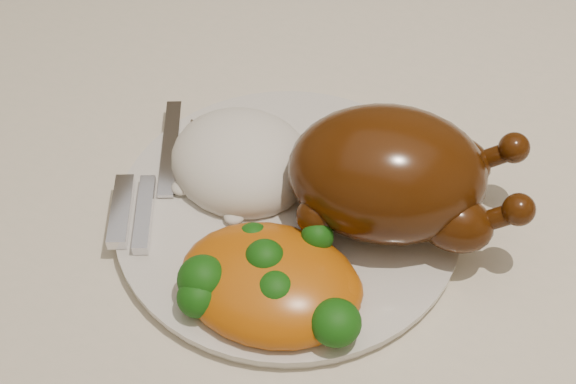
% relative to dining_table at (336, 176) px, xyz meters
% --- Properties ---
extents(dining_table, '(1.60, 0.90, 0.76)m').
position_rel_dining_table_xyz_m(dining_table, '(0.00, 0.00, 0.00)').
color(dining_table, brown).
rests_on(dining_table, floor).
extents(tablecloth, '(1.73, 1.03, 0.18)m').
position_rel_dining_table_xyz_m(tablecloth, '(0.00, 0.00, 0.07)').
color(tablecloth, beige).
rests_on(tablecloth, dining_table).
extents(dinner_plate, '(0.35, 0.35, 0.01)m').
position_rel_dining_table_xyz_m(dinner_plate, '(0.01, -0.14, 0.11)').
color(dinner_plate, silver).
rests_on(dinner_plate, tablecloth).
extents(roast_chicken, '(0.20, 0.15, 0.09)m').
position_rel_dining_table_xyz_m(roast_chicken, '(0.08, -0.12, 0.16)').
color(roast_chicken, '#472007').
rests_on(roast_chicken, dinner_plate).
extents(rice_mound, '(0.14, 0.13, 0.06)m').
position_rel_dining_table_xyz_m(rice_mound, '(-0.04, -0.12, 0.13)').
color(rice_mound, white).
rests_on(rice_mound, dinner_plate).
extents(mac_and_cheese, '(0.15, 0.12, 0.05)m').
position_rel_dining_table_xyz_m(mac_and_cheese, '(0.03, -0.22, 0.13)').
color(mac_and_cheese, '#BD610C').
rests_on(mac_and_cheese, dinner_plate).
extents(cutlery, '(0.07, 0.16, 0.01)m').
position_rel_dining_table_xyz_m(cutlery, '(-0.10, -0.18, 0.12)').
color(cutlery, silver).
rests_on(cutlery, dinner_plate).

